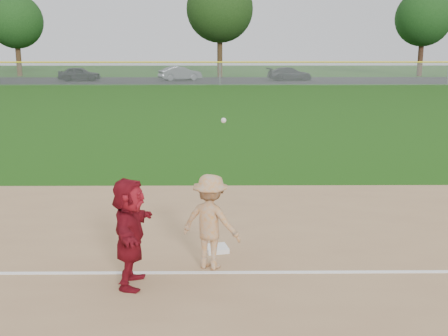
{
  "coord_description": "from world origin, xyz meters",
  "views": [
    {
      "loc": [
        -0.1,
        -9.58,
        3.82
      ],
      "look_at": [
        0.0,
        1.5,
        1.3
      ],
      "focal_mm": 45.0,
      "sensor_mm": 36.0,
      "label": 1
    }
  ],
  "objects_px": {
    "car_mid": "(180,73)",
    "car_left": "(80,74)",
    "first_base": "(217,249)",
    "car_right": "(290,74)",
    "base_runner": "(130,232)"
  },
  "relations": [
    {
      "from": "car_mid",
      "to": "car_right",
      "type": "height_order",
      "value": "car_mid"
    },
    {
      "from": "car_left",
      "to": "car_mid",
      "type": "distance_m",
      "value": 9.72
    },
    {
      "from": "car_mid",
      "to": "car_left",
      "type": "bearing_deg",
      "value": 69.62
    },
    {
      "from": "first_base",
      "to": "car_left",
      "type": "bearing_deg",
      "value": 106.56
    },
    {
      "from": "car_left",
      "to": "first_base",
      "type": "bearing_deg",
      "value": -166.77
    },
    {
      "from": "base_runner",
      "to": "first_base",
      "type": "bearing_deg",
      "value": -42.11
    },
    {
      "from": "first_base",
      "to": "car_left",
      "type": "distance_m",
      "value": 47.21
    },
    {
      "from": "first_base",
      "to": "car_right",
      "type": "height_order",
      "value": "car_right"
    },
    {
      "from": "car_left",
      "to": "car_right",
      "type": "bearing_deg",
      "value": -92.02
    },
    {
      "from": "car_mid",
      "to": "car_right",
      "type": "bearing_deg",
      "value": -115.14
    },
    {
      "from": "first_base",
      "to": "car_mid",
      "type": "height_order",
      "value": "car_mid"
    },
    {
      "from": "base_runner",
      "to": "car_right",
      "type": "distance_m",
      "value": 47.9
    },
    {
      "from": "car_left",
      "to": "car_right",
      "type": "height_order",
      "value": "car_left"
    },
    {
      "from": "car_mid",
      "to": "first_base",
      "type": "bearing_deg",
      "value": 160.5
    },
    {
      "from": "car_left",
      "to": "car_mid",
      "type": "relative_size",
      "value": 0.97
    }
  ]
}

